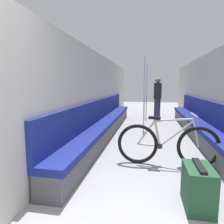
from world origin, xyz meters
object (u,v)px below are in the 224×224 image
at_px(bench_seat_row_left, 106,123).
at_px(bicycle, 167,144).
at_px(bench_seat_row_right, 201,127).
at_px(grab_pole_far, 144,96).
at_px(luggage_bag, 198,187).
at_px(grab_pole_near, 147,92).
at_px(passenger_standing, 157,98).

height_order(bench_seat_row_left, bicycle, bench_seat_row_left).
xyz_separation_m(bench_seat_row_right, grab_pole_far, (-1.44, 0.51, 0.75)).
xyz_separation_m(bicycle, luggage_bag, (0.24, -1.16, -0.13)).
bearing_deg(grab_pole_near, bench_seat_row_right, -64.99).
distance_m(grab_pole_far, passenger_standing, 2.34).
bearing_deg(bench_seat_row_right, bicycle, -117.70).
bearing_deg(bench_seat_row_left, bench_seat_row_right, 0.00).
bearing_deg(luggage_bag, grab_pole_far, 100.99).
relative_size(bench_seat_row_right, bicycle, 3.93).
height_order(passenger_standing, luggage_bag, passenger_standing).
distance_m(bicycle, grab_pole_near, 4.96).
bearing_deg(bicycle, bench_seat_row_right, 47.99).
height_order(bicycle, grab_pole_near, grab_pole_near).
distance_m(bench_seat_row_right, grab_pole_near, 3.41).
distance_m(bench_seat_row_left, grab_pole_far, 1.36).
relative_size(grab_pole_near, luggage_bag, 4.32).
bearing_deg(bench_seat_row_left, bicycle, -51.94).
height_order(grab_pole_near, grab_pole_far, same).
relative_size(bench_seat_row_right, grab_pole_near, 3.07).
xyz_separation_m(bench_seat_row_left, bench_seat_row_right, (2.46, 0.00, 0.00)).
bearing_deg(bicycle, luggage_bag, -92.76).
relative_size(grab_pole_near, passenger_standing, 1.32).
xyz_separation_m(bicycle, grab_pole_far, (-0.45, 2.40, 0.69)).
bearing_deg(bicycle, bench_seat_row_left, 113.74).
xyz_separation_m(bench_seat_row_left, passenger_standing, (1.49, 2.80, 0.54)).
xyz_separation_m(bench_seat_row_left, bicycle, (1.47, -1.88, 0.05)).
bearing_deg(bench_seat_row_left, luggage_bag, -60.64).
xyz_separation_m(bench_seat_row_left, grab_pole_near, (1.06, 3.01, 0.75)).
xyz_separation_m(bench_seat_row_right, grab_pole_near, (-1.41, 3.01, 0.75)).
distance_m(bicycle, luggage_bag, 1.19).
bearing_deg(luggage_bag, grab_pole_near, 96.17).
distance_m(bench_seat_row_left, passenger_standing, 3.21).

